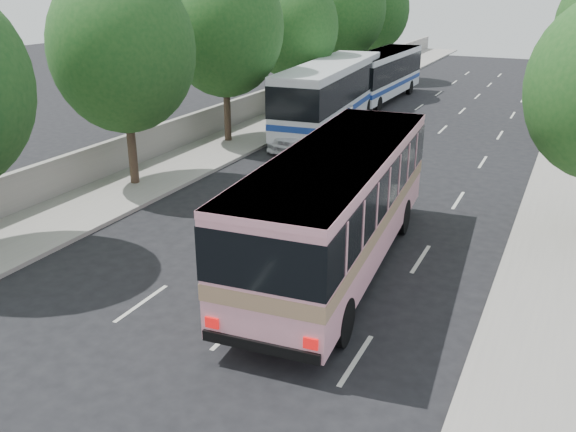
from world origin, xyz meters
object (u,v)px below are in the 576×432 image
Objects in this scene: pink_taxi at (300,228)px; tour_coach_front at (331,90)px; tour_coach_rear at (382,72)px; pink_bus at (339,197)px; white_pickup at (311,129)px.

tour_coach_front reaches higher than pink_taxi.
tour_coach_rear is at bearing 100.43° from pink_taxi.
pink_bus reaches higher than white_pickup.
tour_coach_front reaches higher than white_pickup.
tour_coach_front is at bearing 107.22° from pink_taxi.
white_pickup is (-6.55, 13.11, -1.41)m from pink_bus.
tour_coach_front is at bearing 100.77° from white_pickup.
tour_coach_rear reaches higher than white_pickup.
tour_coach_rear is (-0.04, 9.96, -0.22)m from tour_coach_front.
pink_taxi is 0.34× the size of tour_coach_rear.
tour_coach_front reaches higher than tour_coach_rear.
white_pickup is 13.78m from tour_coach_rear.
pink_bus is 2.48m from pink_taxi.
pink_bus is at bearing -59.38° from white_pickup.
tour_coach_rear reaches higher than pink_taxi.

